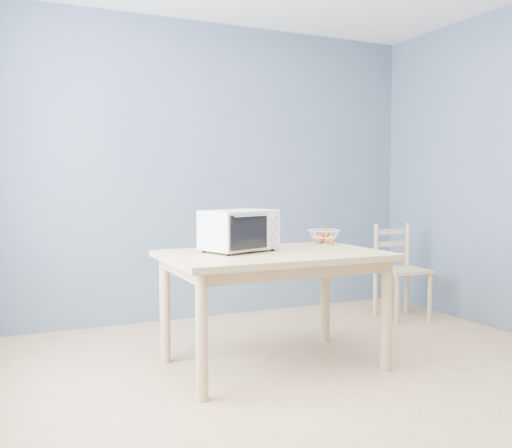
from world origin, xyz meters
name	(u,v)px	position (x,y,z in m)	size (l,w,h in m)	color
room	(353,163)	(0.00, 0.00, 1.30)	(4.01, 4.51, 2.61)	tan
dining_table	(274,268)	(-0.10, 0.73, 0.65)	(1.40, 0.90, 0.75)	tan
toaster_oven	(237,230)	(-0.31, 0.85, 0.89)	(0.54, 0.46, 0.27)	silver
fruit_basket	(324,236)	(0.44, 1.00, 0.81)	(0.30, 0.30, 0.12)	white
dining_chair	(400,272)	(1.52, 1.48, 0.41)	(0.42, 0.42, 0.83)	tan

